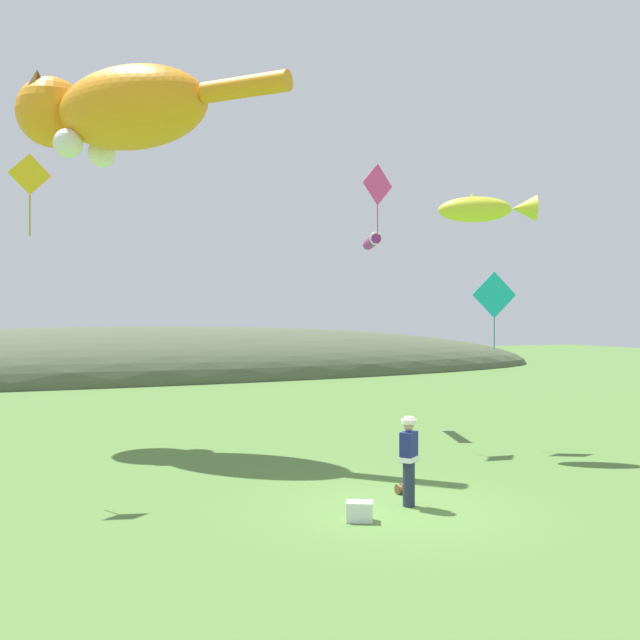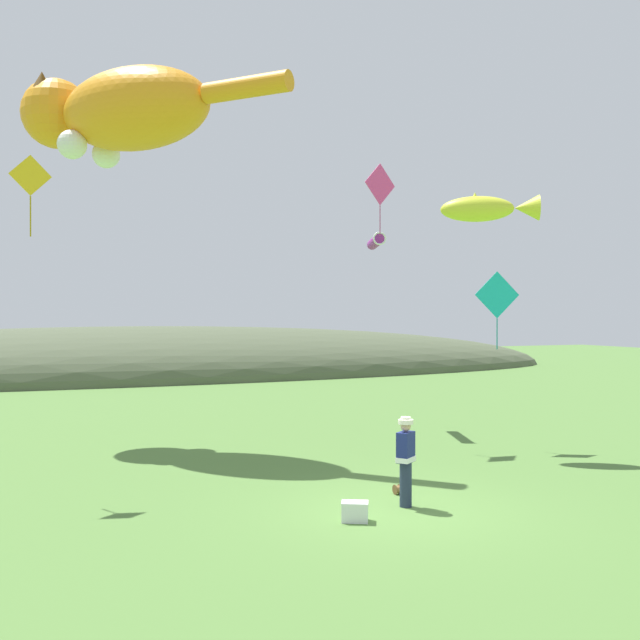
{
  "view_description": "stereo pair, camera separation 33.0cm",
  "coord_description": "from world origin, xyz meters",
  "px_view_note": "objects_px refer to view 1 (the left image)",
  "views": [
    {
      "loc": [
        -7.02,
        -12.06,
        3.78
      ],
      "look_at": [
        0.0,
        4.0,
        3.67
      ],
      "focal_mm": 40.0,
      "sensor_mm": 36.0,
      "label": 1
    },
    {
      "loc": [
        -6.71,
        -12.19,
        3.78
      ],
      "look_at": [
        0.0,
        4.0,
        3.67
      ],
      "focal_mm": 40.0,
      "sensor_mm": 36.0,
      "label": 2
    }
  ],
  "objects_px": {
    "festival_attendant": "(409,458)",
    "picnic_cooler": "(359,511)",
    "kite_fish_windsock": "(486,209)",
    "kite_diamond_pink": "(378,185)",
    "kite_tube_streamer": "(372,242)",
    "kite_diamond_teal": "(494,295)",
    "kite_diamond_gold": "(30,176)",
    "kite_spool": "(399,489)",
    "kite_giant_cat": "(114,111)"
  },
  "relations": [
    {
      "from": "festival_attendant",
      "to": "kite_diamond_teal",
      "type": "relative_size",
      "value": 0.79
    },
    {
      "from": "kite_tube_streamer",
      "to": "kite_spool",
      "type": "bearing_deg",
      "value": -114.19
    },
    {
      "from": "kite_tube_streamer",
      "to": "kite_diamond_teal",
      "type": "xyz_separation_m",
      "value": [
        1.6,
        -4.56,
        -1.93
      ]
    },
    {
      "from": "picnic_cooler",
      "to": "kite_diamond_teal",
      "type": "bearing_deg",
      "value": 36.76
    },
    {
      "from": "kite_giant_cat",
      "to": "kite_diamond_teal",
      "type": "bearing_deg",
      "value": -27.64
    },
    {
      "from": "kite_diamond_gold",
      "to": "kite_giant_cat",
      "type": "bearing_deg",
      "value": 64.92
    },
    {
      "from": "picnic_cooler",
      "to": "kite_tube_streamer",
      "type": "xyz_separation_m",
      "value": [
        5.43,
        9.82,
        6.11
      ]
    },
    {
      "from": "festival_attendant",
      "to": "kite_diamond_teal",
      "type": "height_order",
      "value": "kite_diamond_teal"
    },
    {
      "from": "kite_diamond_pink",
      "to": "kite_diamond_teal",
      "type": "bearing_deg",
      "value": -35.45
    },
    {
      "from": "picnic_cooler",
      "to": "kite_diamond_gold",
      "type": "relative_size",
      "value": 0.32
    },
    {
      "from": "kite_tube_streamer",
      "to": "kite_fish_windsock",
      "type": "bearing_deg",
      "value": -78.05
    },
    {
      "from": "kite_spool",
      "to": "kite_diamond_teal",
      "type": "xyz_separation_m",
      "value": [
        5.37,
        3.82,
        4.25
      ]
    },
    {
      "from": "festival_attendant",
      "to": "kite_tube_streamer",
      "type": "xyz_separation_m",
      "value": [
        4.08,
        9.29,
        5.33
      ]
    },
    {
      "from": "kite_fish_windsock",
      "to": "kite_diamond_gold",
      "type": "height_order",
      "value": "kite_diamond_gold"
    },
    {
      "from": "kite_tube_streamer",
      "to": "kite_giant_cat",
      "type": "bearing_deg",
      "value": 175.38
    },
    {
      "from": "festival_attendant",
      "to": "kite_diamond_gold",
      "type": "xyz_separation_m",
      "value": [
        -6.82,
        4.67,
        5.89
      ]
    },
    {
      "from": "festival_attendant",
      "to": "picnic_cooler",
      "type": "xyz_separation_m",
      "value": [
        -1.36,
        -0.52,
        -0.77
      ]
    },
    {
      "from": "kite_spool",
      "to": "kite_diamond_teal",
      "type": "bearing_deg",
      "value": 35.43
    },
    {
      "from": "picnic_cooler",
      "to": "kite_tube_streamer",
      "type": "distance_m",
      "value": 12.78
    },
    {
      "from": "kite_fish_windsock",
      "to": "kite_diamond_teal",
      "type": "height_order",
      "value": "kite_fish_windsock"
    },
    {
      "from": "kite_fish_windsock",
      "to": "kite_tube_streamer",
      "type": "xyz_separation_m",
      "value": [
        -1.04,
        4.9,
        -0.5
      ]
    },
    {
      "from": "picnic_cooler",
      "to": "kite_giant_cat",
      "type": "bearing_deg",
      "value": 105.85
    },
    {
      "from": "kite_tube_streamer",
      "to": "kite_diamond_gold",
      "type": "height_order",
      "value": "kite_diamond_gold"
    },
    {
      "from": "kite_fish_windsock",
      "to": "kite_diamond_pink",
      "type": "xyz_separation_m",
      "value": [
        -2.22,
        2.31,
        0.9
      ]
    },
    {
      "from": "festival_attendant",
      "to": "kite_diamond_pink",
      "type": "distance_m",
      "value": 9.94
    },
    {
      "from": "festival_attendant",
      "to": "kite_spool",
      "type": "distance_m",
      "value": 1.28
    },
    {
      "from": "kite_diamond_gold",
      "to": "picnic_cooler",
      "type": "bearing_deg",
      "value": -43.55
    },
    {
      "from": "kite_diamond_gold",
      "to": "kite_diamond_teal",
      "type": "bearing_deg",
      "value": 0.28
    },
    {
      "from": "festival_attendant",
      "to": "kite_spool",
      "type": "bearing_deg",
      "value": 71.28
    },
    {
      "from": "kite_giant_cat",
      "to": "kite_fish_windsock",
      "type": "xyz_separation_m",
      "value": [
        9.45,
        -5.58,
        -3.14
      ]
    },
    {
      "from": "kite_fish_windsock",
      "to": "kite_diamond_pink",
      "type": "distance_m",
      "value": 3.33
    },
    {
      "from": "festival_attendant",
      "to": "kite_fish_windsock",
      "type": "xyz_separation_m",
      "value": [
        5.11,
        4.39,
        5.84
      ]
    },
    {
      "from": "kite_diamond_pink",
      "to": "kite_spool",
      "type": "bearing_deg",
      "value": -114.07
    },
    {
      "from": "festival_attendant",
      "to": "kite_diamond_pink",
      "type": "bearing_deg",
      "value": 66.63
    },
    {
      "from": "kite_tube_streamer",
      "to": "kite_diamond_pink",
      "type": "bearing_deg",
      "value": -114.47
    },
    {
      "from": "kite_spool",
      "to": "kite_diamond_pink",
      "type": "distance_m",
      "value": 9.89
    },
    {
      "from": "kite_fish_windsock",
      "to": "kite_diamond_gold",
      "type": "bearing_deg",
      "value": 178.67
    },
    {
      "from": "kite_tube_streamer",
      "to": "kite_diamond_teal",
      "type": "height_order",
      "value": "kite_tube_streamer"
    },
    {
      "from": "kite_giant_cat",
      "to": "kite_tube_streamer",
      "type": "height_order",
      "value": "kite_giant_cat"
    },
    {
      "from": "kite_diamond_pink",
      "to": "kite_diamond_gold",
      "type": "height_order",
      "value": "kite_diamond_pink"
    },
    {
      "from": "kite_tube_streamer",
      "to": "festival_attendant",
      "type": "bearing_deg",
      "value": -113.68
    },
    {
      "from": "kite_fish_windsock",
      "to": "kite_tube_streamer",
      "type": "bearing_deg",
      "value": 101.95
    },
    {
      "from": "kite_giant_cat",
      "to": "kite_tube_streamer",
      "type": "distance_m",
      "value": 9.19
    },
    {
      "from": "kite_diamond_teal",
      "to": "kite_diamond_pink",
      "type": "bearing_deg",
      "value": 144.55
    },
    {
      "from": "kite_giant_cat",
      "to": "kite_diamond_gold",
      "type": "distance_m",
      "value": 6.62
    },
    {
      "from": "kite_spool",
      "to": "picnic_cooler",
      "type": "bearing_deg",
      "value": -139.24
    },
    {
      "from": "festival_attendant",
      "to": "kite_spool",
      "type": "xyz_separation_m",
      "value": [
        0.31,
        0.91,
        -0.85
      ]
    },
    {
      "from": "kite_fish_windsock",
      "to": "kite_spool",
      "type": "bearing_deg",
      "value": -144.08
    },
    {
      "from": "kite_tube_streamer",
      "to": "kite_diamond_pink",
      "type": "relative_size",
      "value": 0.99
    },
    {
      "from": "kite_giant_cat",
      "to": "picnic_cooler",
      "type": "bearing_deg",
      "value": -74.15
    }
  ]
}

